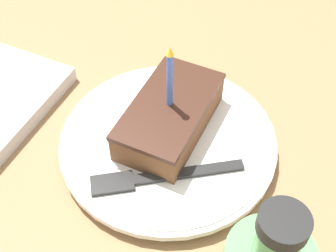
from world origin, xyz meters
TOP-DOWN VIEW (x-y plane):
  - ground_plane at (0.00, 0.00)m, footprint 2.40×2.40m
  - plate at (0.01, 0.03)m, footprint 0.25×0.25m
  - cake_slice at (0.01, 0.01)m, footprint 0.08×0.14m
  - fork at (-0.00, 0.08)m, footprint 0.14×0.11m

SIDE VIEW (x-z plane):
  - ground_plane at x=0.00m, z-range -0.04..0.00m
  - plate at x=0.01m, z-range 0.00..0.02m
  - fork at x=0.00m, z-range 0.02..0.02m
  - cake_slice at x=0.01m, z-range -0.02..0.10m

